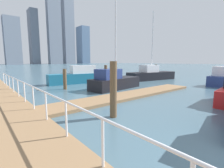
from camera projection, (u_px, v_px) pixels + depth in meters
ground_plane at (37, 84)px, 18.23m from camera, size 300.00×300.00×0.00m
floating_dock at (128, 95)px, 11.97m from camera, size 13.86×2.00×0.18m
boardwalk_railing at (46, 98)px, 6.01m from camera, size 0.06×25.10×1.08m
dock_piling_0 at (156, 72)px, 23.02m from camera, size 0.34×0.34×2.13m
dock_piling_1 at (113, 90)px, 7.41m from camera, size 0.32×0.32×2.60m
dock_piling_2 at (106, 78)px, 14.22m from camera, size 0.26×0.26×2.25m
dock_piling_3 at (65, 79)px, 14.88m from camera, size 0.32×0.32×1.89m
moored_boat_1 at (151, 74)px, 22.64m from camera, size 7.51×3.18×9.24m
moored_boat_3 at (80, 76)px, 19.15m from camera, size 7.17×2.34×2.08m
moored_boat_4 at (114, 81)px, 15.13m from camera, size 5.54×2.63×8.86m
moored_boat_5 at (222, 78)px, 17.18m from camera, size 4.22×1.83×2.05m
skyline_tower_3 at (12, 41)px, 117.68m from camera, size 10.64×7.35×34.06m
skyline_tower_4 at (34, 37)px, 138.37m from camera, size 6.46×11.60×45.43m
skyline_tower_5 at (54, 15)px, 137.01m from camera, size 11.15×6.53×82.99m
skyline_tower_6 at (67, 29)px, 154.67m from camera, size 10.39×12.97×66.04m
skyline_tower_7 at (83, 45)px, 176.30m from camera, size 9.82×14.32×38.97m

